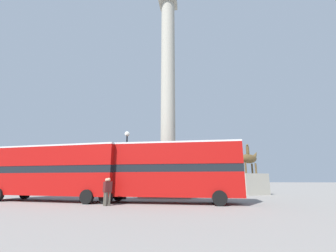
{
  "coord_description": "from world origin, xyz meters",
  "views": [
    {
      "loc": [
        3.41,
        -23.45,
        1.74
      ],
      "look_at": [
        0.0,
        0.0,
        7.32
      ],
      "focal_mm": 24.0,
      "sensor_mm": 36.0,
      "label": 1
    }
  ],
  "objects_px": {
    "monument_column": "(168,119)",
    "pedestrian_near_lamp": "(106,190)",
    "bus_a": "(55,170)",
    "street_lamp": "(126,157)",
    "bus_b": "(164,170)",
    "pedestrian_by_plinth": "(108,190)",
    "equestrian_statue": "(250,180)"
  },
  "relations": [
    {
      "from": "monument_column",
      "to": "street_lamp",
      "type": "bearing_deg",
      "value": -133.15
    },
    {
      "from": "pedestrian_near_lamp",
      "to": "bus_b",
      "type": "bearing_deg",
      "value": 57.24
    },
    {
      "from": "monument_column",
      "to": "bus_a",
      "type": "distance_m",
      "value": 11.94
    },
    {
      "from": "bus_a",
      "to": "equestrian_statue",
      "type": "relative_size",
      "value": 2.01
    },
    {
      "from": "monument_column",
      "to": "pedestrian_near_lamp",
      "type": "height_order",
      "value": "monument_column"
    },
    {
      "from": "bus_b",
      "to": "equestrian_statue",
      "type": "distance_m",
      "value": 13.24
    },
    {
      "from": "bus_a",
      "to": "equestrian_statue",
      "type": "bearing_deg",
      "value": 35.77
    },
    {
      "from": "pedestrian_near_lamp",
      "to": "equestrian_statue",
      "type": "bearing_deg",
      "value": 71.89
    },
    {
      "from": "monument_column",
      "to": "bus_b",
      "type": "height_order",
      "value": "monument_column"
    },
    {
      "from": "pedestrian_near_lamp",
      "to": "pedestrian_by_plinth",
      "type": "relative_size",
      "value": 0.98
    },
    {
      "from": "monument_column",
      "to": "bus_a",
      "type": "relative_size",
      "value": 2.17
    },
    {
      "from": "monument_column",
      "to": "street_lamp",
      "type": "height_order",
      "value": "monument_column"
    },
    {
      "from": "monument_column",
      "to": "pedestrian_near_lamp",
      "type": "xyz_separation_m",
      "value": [
        -2.94,
        -8.58,
        -7.05
      ]
    },
    {
      "from": "monument_column",
      "to": "bus_b",
      "type": "bearing_deg",
      "value": -84.55
    },
    {
      "from": "monument_column",
      "to": "pedestrian_by_plinth",
      "type": "relative_size",
      "value": 13.85
    },
    {
      "from": "bus_b",
      "to": "pedestrian_by_plinth",
      "type": "xyz_separation_m",
      "value": [
        -3.39,
        -2.26,
        -1.39
      ]
    },
    {
      "from": "equestrian_statue",
      "to": "pedestrian_near_lamp",
      "type": "distance_m",
      "value": 17.22
    },
    {
      "from": "pedestrian_by_plinth",
      "to": "monument_column",
      "type": "bearing_deg",
      "value": 27.86
    },
    {
      "from": "pedestrian_by_plinth",
      "to": "equestrian_statue",
      "type": "bearing_deg",
      "value": 2.78
    },
    {
      "from": "bus_b",
      "to": "pedestrian_near_lamp",
      "type": "xyz_separation_m",
      "value": [
        -3.55,
        -2.21,
        -1.41
      ]
    },
    {
      "from": "bus_a",
      "to": "street_lamp",
      "type": "bearing_deg",
      "value": 32.63
    },
    {
      "from": "monument_column",
      "to": "bus_a",
      "type": "height_order",
      "value": "monument_column"
    },
    {
      "from": "equestrian_statue",
      "to": "street_lamp",
      "type": "distance_m",
      "value": 14.51
    },
    {
      "from": "bus_a",
      "to": "bus_b",
      "type": "xyz_separation_m",
      "value": [
        9.1,
        -0.17,
        0.02
      ]
    },
    {
      "from": "equestrian_statue",
      "to": "pedestrian_by_plinth",
      "type": "xyz_separation_m",
      "value": [
        -11.68,
        -12.55,
        -0.55
      ]
    },
    {
      "from": "pedestrian_near_lamp",
      "to": "bus_a",
      "type": "bearing_deg",
      "value": -177.85
    },
    {
      "from": "street_lamp",
      "to": "pedestrian_near_lamp",
      "type": "xyz_separation_m",
      "value": [
        0.41,
        -5.01,
        -2.66
      ]
    },
    {
      "from": "bus_a",
      "to": "bus_b",
      "type": "relative_size",
      "value": 1.02
    },
    {
      "from": "street_lamp",
      "to": "pedestrian_by_plinth",
      "type": "height_order",
      "value": "street_lamp"
    },
    {
      "from": "equestrian_statue",
      "to": "street_lamp",
      "type": "bearing_deg",
      "value": 179.1
    },
    {
      "from": "street_lamp",
      "to": "pedestrian_by_plinth",
      "type": "xyz_separation_m",
      "value": [
        0.57,
        -5.06,
        -2.64
      ]
    },
    {
      "from": "bus_a",
      "to": "monument_column",
      "type": "bearing_deg",
      "value": 41.71
    }
  ]
}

